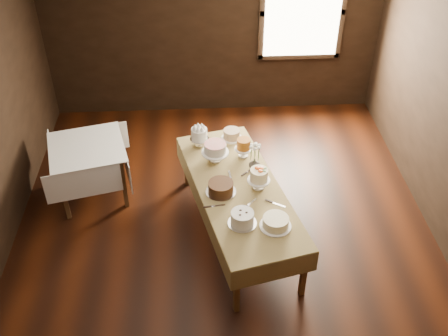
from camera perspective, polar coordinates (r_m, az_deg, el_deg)
floor at (r=6.27m, az=0.11°, el=-7.98°), size 5.00×6.00×0.01m
ceiling at (r=4.68m, az=0.15°, el=16.55°), size 5.00×6.00×0.01m
wall_back at (r=7.98m, az=-1.19°, el=15.11°), size 5.00×0.02×2.80m
window at (r=8.00m, az=8.55°, el=16.31°), size 1.10×0.05×1.30m
display_table at (r=5.93m, az=1.59°, el=-2.49°), size 1.42×2.45×0.71m
side_table at (r=6.70m, az=-14.63°, el=1.64°), size 1.09×1.09×0.76m
cake_meringue at (r=6.48m, az=-2.69°, el=3.33°), size 0.28×0.28×0.25m
cake_speckled at (r=6.62m, az=0.84°, el=3.66°), size 0.26×0.26×0.12m
cake_lattice at (r=6.22m, az=-0.96°, el=1.66°), size 0.33×0.33×0.24m
cake_caramel at (r=6.29m, az=2.13°, el=2.12°), size 0.23×0.23×0.25m
cake_chocolate at (r=5.79m, az=-0.35°, el=-2.17°), size 0.38×0.38×0.13m
cake_flowers at (r=5.83m, az=3.79°, el=-1.27°), size 0.26×0.26×0.26m
cake_swirl at (r=5.41m, az=2.00°, el=-5.51°), size 0.30×0.30×0.15m
cake_cream at (r=5.42m, az=5.63°, el=-5.91°), size 0.34×0.34×0.12m
cake_server_a at (r=5.71m, az=3.04°, el=-3.72°), size 0.18×0.19×0.01m
cake_server_b at (r=5.70m, az=5.99°, el=-3.99°), size 0.22×0.15×0.01m
cake_server_c at (r=6.06m, az=0.63°, el=-0.72°), size 0.05×0.24×0.01m
cake_server_d at (r=6.14m, az=2.93°, el=-0.16°), size 0.19×0.18×0.01m
cake_server_e at (r=5.66m, az=-0.61°, el=-4.10°), size 0.24×0.06×0.01m
flower_vase at (r=6.13m, az=3.32°, el=0.45°), size 0.18×0.18×0.14m
flower_bouquet at (r=6.01m, az=3.39°, el=1.87°), size 0.14×0.14×0.20m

